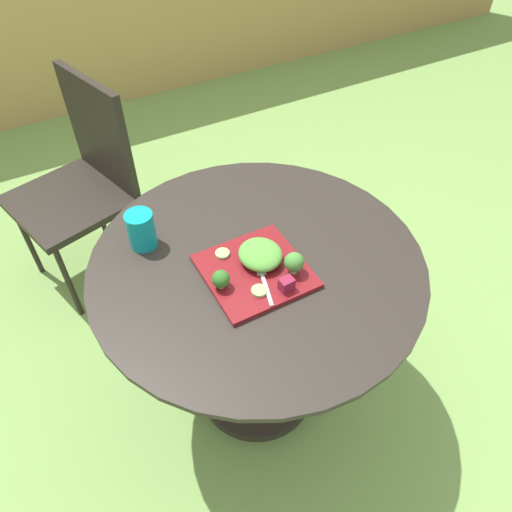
{
  "coord_description": "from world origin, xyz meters",
  "views": [
    {
      "loc": [
        -0.46,
        -0.83,
        1.69
      ],
      "look_at": [
        -0.01,
        -0.02,
        0.76
      ],
      "focal_mm": 33.57,
      "sensor_mm": 36.0,
      "label": 1
    }
  ],
  "objects_px": {
    "patio_chair": "(84,173)",
    "salad_plate": "(255,271)",
    "fork": "(263,279)",
    "drinking_glass": "(142,231)"
  },
  "relations": [
    {
      "from": "drinking_glass",
      "to": "salad_plate",
      "type": "bearing_deg",
      "value": -48.23
    },
    {
      "from": "patio_chair",
      "to": "salad_plate",
      "type": "bearing_deg",
      "value": -74.79
    },
    {
      "from": "patio_chair",
      "to": "fork",
      "type": "distance_m",
      "value": 1.08
    },
    {
      "from": "fork",
      "to": "patio_chair",
      "type": "bearing_deg",
      "value": 104.64
    },
    {
      "from": "salad_plate",
      "to": "fork",
      "type": "distance_m",
      "value": 0.05
    },
    {
      "from": "patio_chair",
      "to": "fork",
      "type": "relative_size",
      "value": 5.89
    },
    {
      "from": "patio_chair",
      "to": "drinking_glass",
      "type": "relative_size",
      "value": 8.01
    },
    {
      "from": "patio_chair",
      "to": "fork",
      "type": "bearing_deg",
      "value": -75.36
    },
    {
      "from": "patio_chair",
      "to": "drinking_glass",
      "type": "xyz_separation_m",
      "value": [
        0.04,
        -0.73,
        0.24
      ]
    },
    {
      "from": "patio_chair",
      "to": "salad_plate",
      "type": "relative_size",
      "value": 3.3
    }
  ]
}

